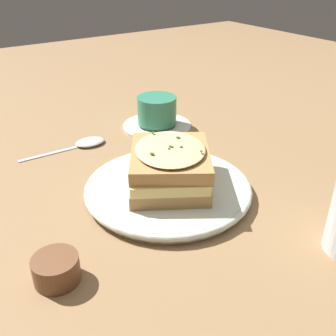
{
  "coord_description": "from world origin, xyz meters",
  "views": [
    {
      "loc": [
        0.45,
        -0.32,
        0.34
      ],
      "look_at": [
        0.02,
        -0.03,
        0.05
      ],
      "focal_mm": 42.0,
      "sensor_mm": 36.0,
      "label": 1
    }
  ],
  "objects_px": {
    "dinner_plate": "(168,188)",
    "condiment_pot": "(56,269)",
    "spoon": "(85,143)",
    "teacup_with_saucer": "(157,114)",
    "sandwich": "(169,166)"
  },
  "relations": [
    {
      "from": "teacup_with_saucer",
      "to": "dinner_plate",
      "type": "bearing_deg",
      "value": 169.89
    },
    {
      "from": "spoon",
      "to": "teacup_with_saucer",
      "type": "bearing_deg",
      "value": 91.91
    },
    {
      "from": "dinner_plate",
      "to": "condiment_pot",
      "type": "height_order",
      "value": "condiment_pot"
    },
    {
      "from": "dinner_plate",
      "to": "spoon",
      "type": "height_order",
      "value": "dinner_plate"
    },
    {
      "from": "condiment_pot",
      "to": "teacup_with_saucer",
      "type": "bearing_deg",
      "value": 132.77
    },
    {
      "from": "sandwich",
      "to": "condiment_pot",
      "type": "relative_size",
      "value": 3.29
    },
    {
      "from": "sandwich",
      "to": "condiment_pot",
      "type": "height_order",
      "value": "sandwich"
    },
    {
      "from": "teacup_with_saucer",
      "to": "spoon",
      "type": "distance_m",
      "value": 0.17
    },
    {
      "from": "spoon",
      "to": "condiment_pot",
      "type": "distance_m",
      "value": 0.36
    },
    {
      "from": "condiment_pot",
      "to": "dinner_plate",
      "type": "bearing_deg",
      "value": 110.74
    },
    {
      "from": "spoon",
      "to": "condiment_pot",
      "type": "xyz_separation_m",
      "value": [
        0.31,
        -0.17,
        0.01
      ]
    },
    {
      "from": "dinner_plate",
      "to": "condiment_pot",
      "type": "relative_size",
      "value": 4.79
    },
    {
      "from": "dinner_plate",
      "to": "sandwich",
      "type": "distance_m",
      "value": 0.04
    },
    {
      "from": "spoon",
      "to": "condiment_pot",
      "type": "bearing_deg",
      "value": -27.35
    },
    {
      "from": "sandwich",
      "to": "condiment_pot",
      "type": "xyz_separation_m",
      "value": [
        0.08,
        -0.21,
        -0.03
      ]
    }
  ]
}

